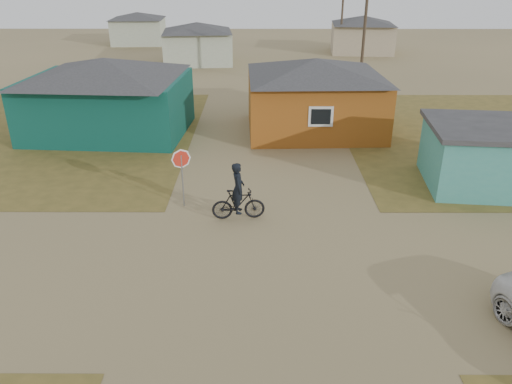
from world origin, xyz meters
TOP-DOWN VIEW (x-y plane):
  - ground at (0.00, 0.00)m, footprint 120.00×120.00m
  - grass_nw at (-14.00, 13.00)m, footprint 20.00×18.00m
  - house_teal at (-8.50, 13.50)m, footprint 8.93×7.08m
  - house_yellow at (2.50, 14.00)m, footprint 7.72×6.76m
  - shed_turquoise at (9.50, 6.50)m, footprint 6.71×4.93m
  - house_pale_west at (-6.00, 34.00)m, footprint 7.04×6.15m
  - house_beige_east at (10.00, 40.00)m, footprint 6.95×6.05m
  - house_pale_north at (-14.00, 46.00)m, footprint 6.28×5.81m
  - utility_pole_near at (6.50, 22.00)m, footprint 1.40×0.20m
  - utility_pole_far at (7.50, 38.00)m, footprint 1.40×0.20m
  - stop_sign at (-3.35, 4.58)m, footprint 0.75×0.08m
  - cyclist at (-1.24, 3.53)m, footprint 1.94×0.72m

SIDE VIEW (x-z plane):
  - ground at x=0.00m, z-range 0.00..0.00m
  - grass_nw at x=-14.00m, z-range 0.00..0.01m
  - cyclist at x=-1.24m, z-range -0.29..1.86m
  - shed_turquoise at x=9.50m, z-range 0.01..2.61m
  - stop_sign at x=-3.35m, z-range 0.55..2.83m
  - house_pale_north at x=-14.00m, z-range 0.05..3.45m
  - house_pale_west at x=-6.00m, z-range 0.06..3.66m
  - house_beige_east at x=10.00m, z-range 0.06..3.66m
  - house_yellow at x=2.50m, z-range 0.05..3.95m
  - house_teal at x=-8.50m, z-range 0.05..4.05m
  - utility_pole_near at x=6.50m, z-range 0.14..8.14m
  - utility_pole_far at x=7.50m, z-range 0.14..8.14m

